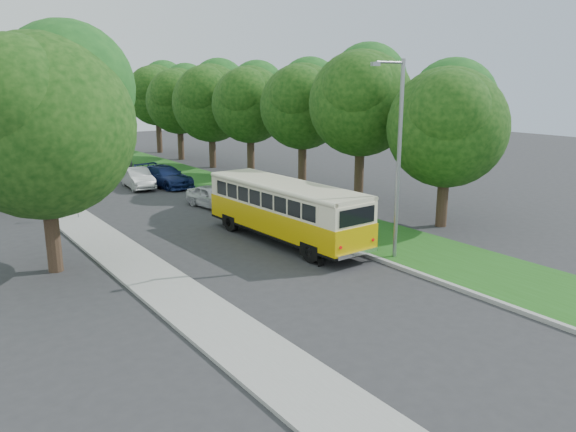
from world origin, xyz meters
TOP-DOWN VIEW (x-y plane):
  - ground at (0.00, 0.00)m, footprint 120.00×120.00m
  - curb at (3.60, 5.00)m, footprint 0.20×70.00m
  - grass_verge at (5.95, 5.00)m, footprint 4.50×70.00m
  - sidewalk at (-4.80, 5.00)m, footprint 2.20×70.00m
  - treeline at (3.15, 17.99)m, footprint 24.27×41.91m
  - lamppost_near at (4.21, -2.50)m, footprint 1.71×0.16m
  - lamppost_far at (-4.70, 16.00)m, footprint 1.71×0.16m
  - warning_sign at (-4.50, 11.98)m, footprint 0.56×0.10m
  - vintage_bus at (2.10, 2.22)m, footprint 2.82×9.45m
  - car_silver at (2.64, 10.42)m, footprint 2.02×3.93m
  - car_white at (1.29, 18.70)m, footprint 1.82×4.27m
  - car_blue at (2.99, 18.10)m, footprint 3.02×5.30m
  - car_grey at (3.00, 28.05)m, footprint 3.65×5.41m

SIDE VIEW (x-z plane):
  - ground at x=0.00m, z-range 0.00..0.00m
  - sidewalk at x=-4.80m, z-range 0.00..0.12m
  - grass_verge at x=5.95m, z-range 0.00..0.13m
  - curb at x=3.60m, z-range 0.00..0.15m
  - car_silver at x=2.64m, z-range 0.00..1.28m
  - car_white at x=1.29m, z-range 0.00..1.37m
  - car_grey at x=3.00m, z-range 0.00..1.38m
  - car_blue at x=2.99m, z-range 0.00..1.45m
  - vintage_bus at x=2.10m, z-range 0.00..2.78m
  - warning_sign at x=-4.50m, z-range 0.46..2.96m
  - lamppost_far at x=-4.70m, z-range 0.37..7.87m
  - lamppost_near at x=4.21m, z-range 0.37..8.37m
  - treeline at x=3.15m, z-range 1.20..10.66m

